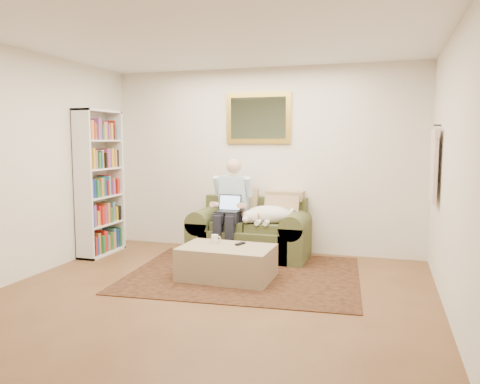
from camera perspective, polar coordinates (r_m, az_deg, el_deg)
The scene contains 12 objects.
room_shell at distance 4.66m, azimuth -3.82°, elevation 2.80°, with size 4.51×5.00×2.61m.
rug at distance 5.64m, azimuth 0.47°, elevation -9.96°, with size 2.67×2.13×0.01m, color black.
sofa at distance 6.43m, azimuth 1.23°, elevation -5.47°, with size 1.59×0.81×0.95m.
seated_man at distance 6.29m, azimuth -1.22°, elevation -2.08°, with size 0.52×0.75×1.33m, color #8CBFD8, non-canonical shape.
laptop at distance 6.23m, azimuth -1.39°, elevation -1.87°, with size 0.31×0.24×0.22m.
sleeping_dog at distance 6.22m, azimuth 3.56°, elevation -2.76°, with size 0.65×0.41×0.24m, color white, non-canonical shape.
ottoman at distance 5.42m, azimuth -1.61°, elevation -8.61°, with size 1.04×0.66×0.38m, color tan.
coffee_mug at distance 5.55m, azimuth -3.11°, elevation -5.73°, with size 0.08×0.08×0.10m, color white.
tv_remote at distance 5.46m, azimuth 0.03°, elevation -6.33°, with size 0.05×0.15×0.02m, color black.
bookshelf at distance 6.76m, azimuth -16.74°, elevation 1.08°, with size 0.28×0.80×2.00m, color white, non-canonical shape.
wall_mirror at distance 6.69m, azimuth 2.24°, elevation 9.00°, with size 0.94×0.04×0.72m.
hanging_shirt at distance 5.61m, azimuth 22.57°, elevation 3.43°, with size 0.06×0.52×0.90m, color beige, non-canonical shape.
Camera 1 is at (1.67, -3.99, 1.58)m, focal length 35.00 mm.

